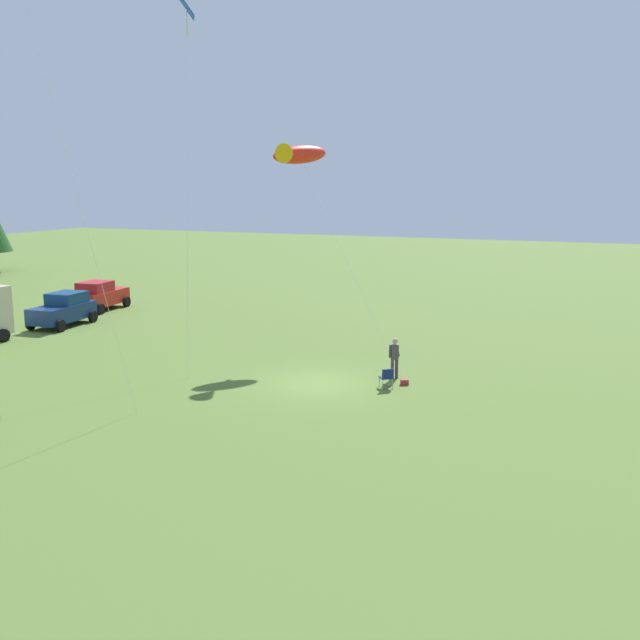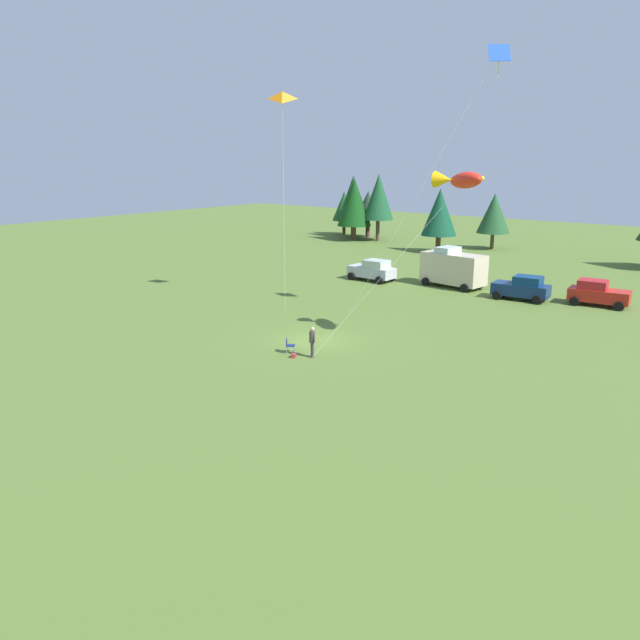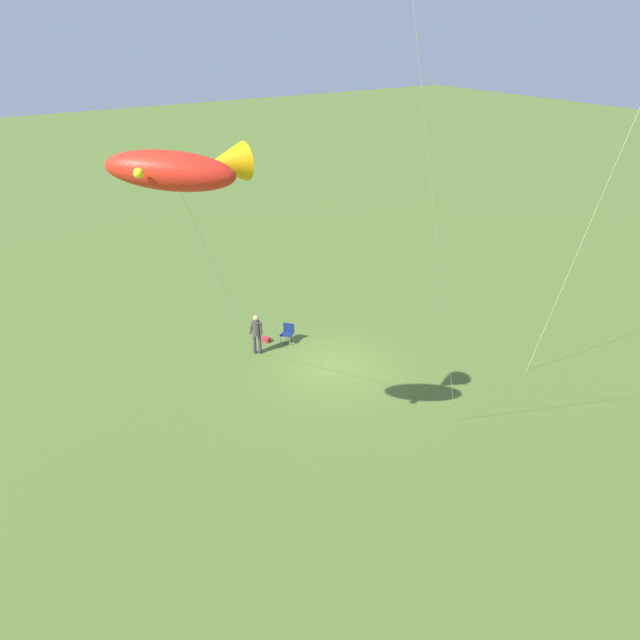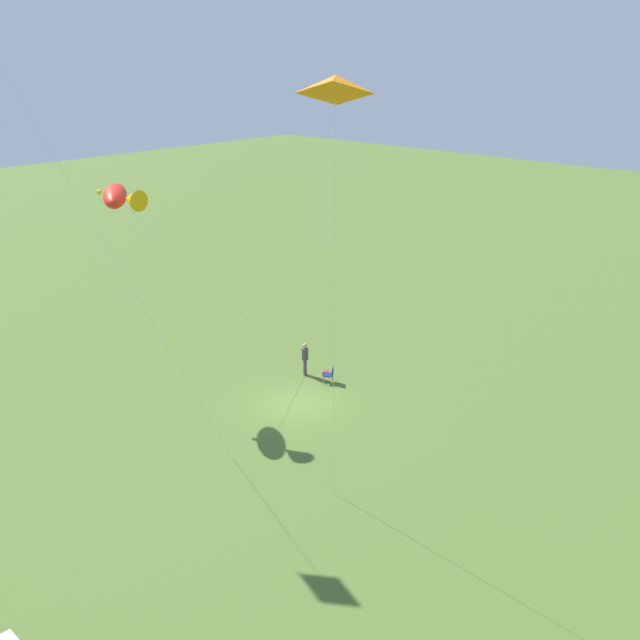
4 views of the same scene
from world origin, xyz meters
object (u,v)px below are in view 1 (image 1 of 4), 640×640
person_kite_flyer (395,355)px  folding_chair (387,376)px  kite_large_fish (297,154)px  backpack_on_grass (404,382)px  car_navy_hatch (63,309)px  car_red_sedan (99,296)px  kite_diamond_blue (187,16)px

person_kite_flyer → folding_chair: person_kite_flyer is taller
person_kite_flyer → kite_large_fish: kite_large_fish is taller
backpack_on_grass → kite_large_fish: (5.82, 7.42, 9.38)m
car_navy_hatch → car_red_sedan: size_ratio=1.00×
backpack_on_grass → car_red_sedan: size_ratio=0.07×
folding_chair → car_red_sedan: size_ratio=0.19×
car_navy_hatch → kite_large_fish: (1.16, -14.28, 8.54)m
backpack_on_grass → kite_large_fish: bearing=51.9°
backpack_on_grass → person_kite_flyer: bearing=40.8°
person_kite_flyer → kite_large_fish: bearing=0.3°
kite_diamond_blue → car_red_sedan: bearing=65.0°
car_navy_hatch → kite_diamond_blue: size_ratio=0.25×
kite_large_fish → person_kite_flyer: bearing=-126.7°
person_kite_flyer → folding_chair: (-1.57, -0.17, -0.53)m
kite_large_fish → car_navy_hatch: bearing=94.6°
person_kite_flyer → car_red_sedan: 24.31m
backpack_on_grass → kite_diamond_blue: kite_diamond_blue is taller
car_red_sedan → car_navy_hatch: bearing=11.7°
car_red_sedan → kite_diamond_blue: size_ratio=0.25×
car_navy_hatch → kite_diamond_blue: 17.61m
folding_chair → kite_diamond_blue: bearing=28.0°
backpack_on_grass → car_red_sedan: (9.75, 23.28, 0.84)m
person_kite_flyer → folding_chair: 1.67m
backpack_on_grass → kite_large_fish: kite_large_fish is taller
car_navy_hatch → kite_large_fish: 16.68m
folding_chair → car_red_sedan: (10.53, 22.77, 0.46)m
person_kite_flyer → car_navy_hatch: size_ratio=0.40×
person_kite_flyer → kite_large_fish: size_ratio=0.17×
person_kite_flyer → folding_chair: bearing=133.1°
folding_chair → car_red_sedan: 25.09m
folding_chair → backpack_on_grass: 1.01m
backpack_on_grass → kite_large_fish: 13.30m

